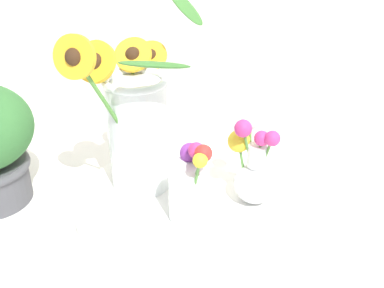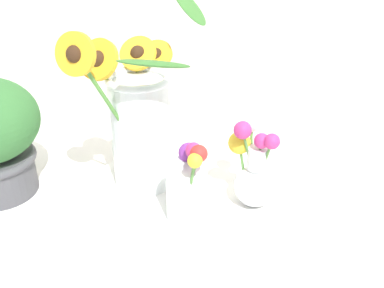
{
  "view_description": "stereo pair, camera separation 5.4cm",
  "coord_description": "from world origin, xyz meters",
  "px_view_note": "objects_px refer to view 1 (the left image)",
  "views": [
    {
      "loc": [
        0.18,
        -0.66,
        0.53
      ],
      "look_at": [
        0.04,
        0.03,
        0.14
      ],
      "focal_mm": 42.0,
      "sensor_mm": 36.0,
      "label": 1
    },
    {
      "loc": [
        0.23,
        -0.64,
        0.53
      ],
      "look_at": [
        0.04,
        0.03,
        0.14
      ],
      "focal_mm": 42.0,
      "sensor_mm": 36.0,
      "label": 2
    }
  ],
  "objects_px": {
    "serving_tray": "(192,202)",
    "vase_bulb_right": "(253,169)",
    "mason_jar_sunflowers": "(138,123)",
    "vase_small_center": "(190,186)"
  },
  "relations": [
    {
      "from": "vase_small_center",
      "to": "vase_bulb_right",
      "type": "relative_size",
      "value": 0.97
    },
    {
      "from": "mason_jar_sunflowers",
      "to": "vase_bulb_right",
      "type": "distance_m",
      "value": 0.23
    },
    {
      "from": "mason_jar_sunflowers",
      "to": "vase_small_center",
      "type": "relative_size",
      "value": 2.23
    },
    {
      "from": "serving_tray",
      "to": "mason_jar_sunflowers",
      "type": "xyz_separation_m",
      "value": [
        -0.11,
        0.03,
        0.14
      ]
    },
    {
      "from": "mason_jar_sunflowers",
      "to": "vase_small_center",
      "type": "bearing_deg",
      "value": -36.8
    },
    {
      "from": "serving_tray",
      "to": "vase_bulb_right",
      "type": "height_order",
      "value": "vase_bulb_right"
    },
    {
      "from": "serving_tray",
      "to": "vase_small_center",
      "type": "height_order",
      "value": "vase_small_center"
    },
    {
      "from": "mason_jar_sunflowers",
      "to": "vase_small_center",
      "type": "xyz_separation_m",
      "value": [
        0.12,
        -0.09,
        -0.07
      ]
    },
    {
      "from": "serving_tray",
      "to": "mason_jar_sunflowers",
      "type": "height_order",
      "value": "mason_jar_sunflowers"
    },
    {
      "from": "mason_jar_sunflowers",
      "to": "vase_bulb_right",
      "type": "height_order",
      "value": "mason_jar_sunflowers"
    }
  ]
}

